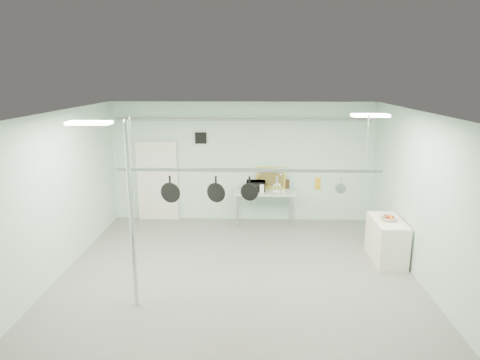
{
  "coord_description": "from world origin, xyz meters",
  "views": [
    {
      "loc": [
        0.3,
        -7.23,
        3.86
      ],
      "look_at": [
        0.04,
        1.0,
        1.84
      ],
      "focal_mm": 32.0,
      "sensor_mm": 36.0,
      "label": 1
    }
  ],
  "objects_px": {
    "side_cabinet": "(387,240)",
    "microwave": "(256,186)",
    "chrome_pole": "(132,217)",
    "fruit_bowl": "(388,219)",
    "skillet_mid": "(216,189)",
    "skillet_right": "(249,189)",
    "prep_table": "(265,194)",
    "coffee_canister": "(262,188)",
    "pot_rack": "(248,168)",
    "skillet_left": "(170,189)"
  },
  "relations": [
    {
      "from": "skillet_left",
      "to": "skillet_right",
      "type": "height_order",
      "value": "same"
    },
    {
      "from": "microwave",
      "to": "skillet_mid",
      "type": "relative_size",
      "value": 0.99
    },
    {
      "from": "pot_rack",
      "to": "fruit_bowl",
      "type": "bearing_deg",
      "value": 20.15
    },
    {
      "from": "pot_rack",
      "to": "skillet_left",
      "type": "relative_size",
      "value": 9.35
    },
    {
      "from": "skillet_right",
      "to": "pot_rack",
      "type": "bearing_deg",
      "value": -167.57
    },
    {
      "from": "skillet_mid",
      "to": "prep_table",
      "type": "bearing_deg",
      "value": 94.9
    },
    {
      "from": "prep_table",
      "to": "coffee_canister",
      "type": "relative_size",
      "value": 7.13
    },
    {
      "from": "microwave",
      "to": "coffee_canister",
      "type": "relative_size",
      "value": 2.19
    },
    {
      "from": "pot_rack",
      "to": "microwave",
      "type": "xyz_separation_m",
      "value": [
        0.17,
        3.32,
        -1.19
      ]
    },
    {
      "from": "side_cabinet",
      "to": "skillet_left",
      "type": "relative_size",
      "value": 2.34
    },
    {
      "from": "skillet_mid",
      "to": "skillet_right",
      "type": "height_order",
      "value": "same"
    },
    {
      "from": "pot_rack",
      "to": "coffee_canister",
      "type": "height_order",
      "value": "pot_rack"
    },
    {
      "from": "chrome_pole",
      "to": "skillet_left",
      "type": "distance_m",
      "value": 1.04
    },
    {
      "from": "pot_rack",
      "to": "skillet_left",
      "type": "bearing_deg",
      "value": 180.0
    },
    {
      "from": "pot_rack",
      "to": "fruit_bowl",
      "type": "distance_m",
      "value": 3.38
    },
    {
      "from": "chrome_pole",
      "to": "pot_rack",
      "type": "relative_size",
      "value": 0.67
    },
    {
      "from": "pot_rack",
      "to": "skillet_mid",
      "type": "relative_size",
      "value": 9.71
    },
    {
      "from": "coffee_canister",
      "to": "skillet_mid",
      "type": "xyz_separation_m",
      "value": [
        -0.91,
        -3.22,
        0.82
      ]
    },
    {
      "from": "chrome_pole",
      "to": "skillet_right",
      "type": "relative_size",
      "value": 6.85
    },
    {
      "from": "coffee_canister",
      "to": "chrome_pole",
      "type": "bearing_deg",
      "value": -118.38
    },
    {
      "from": "side_cabinet",
      "to": "coffee_canister",
      "type": "height_order",
      "value": "coffee_canister"
    },
    {
      "from": "skillet_left",
      "to": "chrome_pole",
      "type": "bearing_deg",
      "value": -103.95
    },
    {
      "from": "microwave",
      "to": "skillet_mid",
      "type": "height_order",
      "value": "skillet_mid"
    },
    {
      "from": "prep_table",
      "to": "skillet_mid",
      "type": "distance_m",
      "value": 3.59
    },
    {
      "from": "chrome_pole",
      "to": "microwave",
      "type": "xyz_separation_m",
      "value": [
        2.07,
        4.22,
        -0.56
      ]
    },
    {
      "from": "chrome_pole",
      "to": "fruit_bowl",
      "type": "xyz_separation_m",
      "value": [
        4.84,
        1.98,
        -0.66
      ]
    },
    {
      "from": "pot_rack",
      "to": "skillet_right",
      "type": "xyz_separation_m",
      "value": [
        0.03,
        0.0,
        -0.38
      ]
    },
    {
      "from": "side_cabinet",
      "to": "fruit_bowl",
      "type": "relative_size",
      "value": 3.64
    },
    {
      "from": "microwave",
      "to": "coffee_canister",
      "type": "height_order",
      "value": "microwave"
    },
    {
      "from": "microwave",
      "to": "coffee_canister",
      "type": "distance_m",
      "value": 0.19
    },
    {
      "from": "coffee_canister",
      "to": "fruit_bowl",
      "type": "height_order",
      "value": "coffee_canister"
    },
    {
      "from": "coffee_canister",
      "to": "skillet_right",
      "type": "height_order",
      "value": "skillet_right"
    },
    {
      "from": "pot_rack",
      "to": "skillet_right",
      "type": "height_order",
      "value": "pot_rack"
    },
    {
      "from": "prep_table",
      "to": "side_cabinet",
      "type": "height_order",
      "value": "prep_table"
    },
    {
      "from": "pot_rack",
      "to": "skillet_mid",
      "type": "height_order",
      "value": "pot_rack"
    },
    {
      "from": "chrome_pole",
      "to": "side_cabinet",
      "type": "distance_m",
      "value": 5.37
    },
    {
      "from": "fruit_bowl",
      "to": "skillet_mid",
      "type": "distance_m",
      "value": 3.79
    },
    {
      "from": "microwave",
      "to": "coffee_canister",
      "type": "xyz_separation_m",
      "value": [
        0.16,
        -0.1,
        -0.02
      ]
    },
    {
      "from": "coffee_canister",
      "to": "microwave",
      "type": "bearing_deg",
      "value": 147.05
    },
    {
      "from": "chrome_pole",
      "to": "skillet_right",
      "type": "distance_m",
      "value": 2.14
    },
    {
      "from": "side_cabinet",
      "to": "microwave",
      "type": "bearing_deg",
      "value": 141.36
    },
    {
      "from": "pot_rack",
      "to": "chrome_pole",
      "type": "bearing_deg",
      "value": -154.65
    },
    {
      "from": "skillet_right",
      "to": "coffee_canister",
      "type": "bearing_deg",
      "value": 97.19
    },
    {
      "from": "microwave",
      "to": "skillet_right",
      "type": "height_order",
      "value": "skillet_right"
    },
    {
      "from": "coffee_canister",
      "to": "fruit_bowl",
      "type": "xyz_separation_m",
      "value": [
        2.61,
        -2.14,
        -0.08
      ]
    },
    {
      "from": "chrome_pole",
      "to": "skillet_mid",
      "type": "height_order",
      "value": "chrome_pole"
    },
    {
      "from": "chrome_pole",
      "to": "pot_rack",
      "type": "height_order",
      "value": "chrome_pole"
    },
    {
      "from": "skillet_left",
      "to": "coffee_canister",
      "type": "bearing_deg",
      "value": 75.36
    },
    {
      "from": "skillet_right",
      "to": "side_cabinet",
      "type": "bearing_deg",
      "value": 33.08
    },
    {
      "from": "microwave",
      "to": "fruit_bowl",
      "type": "height_order",
      "value": "microwave"
    }
  ]
}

